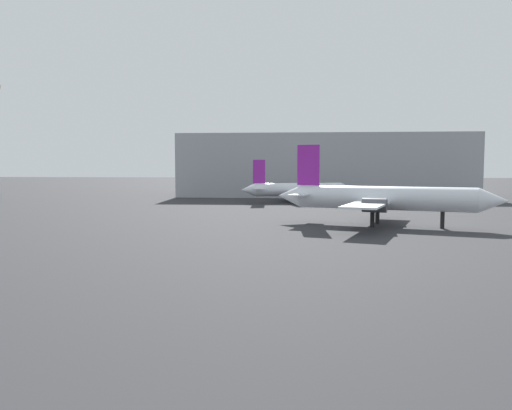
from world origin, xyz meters
name	(u,v)px	position (x,y,z in m)	size (l,w,h in m)	color
airplane_on_taxiway	(381,198)	(12.60, 51.86, 3.21)	(25.61, 21.43, 9.50)	silver
airplane_distant	(298,189)	(2.76, 88.12, 2.52)	(22.02, 16.04, 8.10)	silver
terminal_building	(323,166)	(8.58, 112.52, 7.05)	(65.42, 22.86, 14.11)	#999EA3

